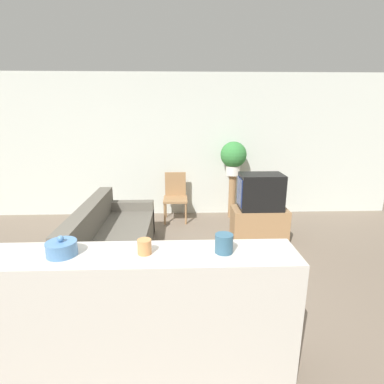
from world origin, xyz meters
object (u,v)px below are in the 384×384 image
(potted_plant, at_px, (233,156))
(decorative_bowl, at_px, (62,248))
(couch, at_px, (112,242))
(wooden_chair, at_px, (175,195))
(television, at_px, (260,192))

(potted_plant, height_order, decorative_bowl, potted_plant)
(couch, distance_m, wooden_chair, 1.85)
(couch, xyz_separation_m, wooden_chair, (0.84, 1.64, 0.21))
(television, distance_m, decorative_bowl, 3.18)
(couch, relative_size, television, 3.11)
(television, relative_size, potted_plant, 1.05)
(television, distance_m, potted_plant, 1.21)
(potted_plant, bearing_deg, wooden_chair, -175.88)
(wooden_chair, relative_size, potted_plant, 1.42)
(potted_plant, bearing_deg, couch, -138.23)
(couch, height_order, television, television)
(television, xyz_separation_m, decorative_bowl, (-2.07, -2.41, 0.26))
(wooden_chair, distance_m, decorative_bowl, 3.58)
(wooden_chair, height_order, potted_plant, potted_plant)
(television, bearing_deg, potted_plant, 101.94)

